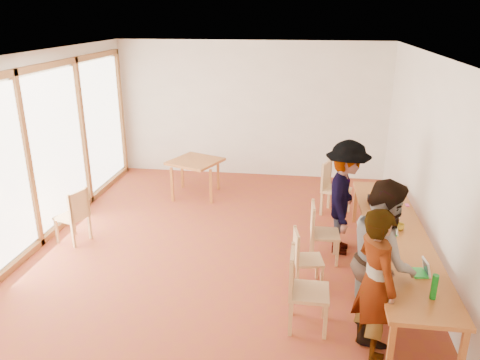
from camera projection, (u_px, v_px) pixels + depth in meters
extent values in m
plane|color=#993C25|center=(220.00, 258.00, 7.19)|extent=(8.00, 8.00, 0.00)
cube|color=white|center=(251.00, 110.00, 10.41)|extent=(6.00, 0.10, 3.00)
cube|color=white|center=(102.00, 359.00, 2.96)|extent=(6.00, 0.10, 3.00)
cube|color=white|center=(437.00, 175.00, 6.29)|extent=(0.10, 8.00, 3.00)
cube|color=white|center=(26.00, 157.00, 7.07)|extent=(0.10, 8.00, 3.00)
cube|color=white|center=(216.00, 56.00, 6.16)|extent=(6.00, 8.00, 0.04)
cube|color=#AC5D26|center=(396.00, 235.00, 6.32)|extent=(0.80, 4.00, 0.05)
cube|color=#AC5D26|center=(390.00, 352.00, 4.69)|extent=(0.06, 0.06, 0.70)
cube|color=#AC5D26|center=(355.00, 204.00, 8.30)|extent=(0.06, 0.06, 0.70)
cube|color=#AC5D26|center=(461.00, 359.00, 4.60)|extent=(0.06, 0.06, 0.70)
cube|color=#AC5D26|center=(395.00, 206.00, 8.21)|extent=(0.06, 0.06, 0.70)
cube|color=#AC5D26|center=(195.00, 161.00, 9.41)|extent=(0.90, 0.90, 0.05)
cube|color=#AC5D26|center=(172.00, 185.00, 9.22)|extent=(0.05, 0.05, 0.70)
cube|color=#AC5D26|center=(182.00, 172.00, 9.95)|extent=(0.05, 0.05, 0.70)
cube|color=#AC5D26|center=(211.00, 186.00, 9.12)|extent=(0.05, 0.05, 0.70)
cube|color=#AC5D26|center=(218.00, 174.00, 9.85)|extent=(0.05, 0.05, 0.70)
cube|color=tan|center=(309.00, 292.00, 5.47)|extent=(0.47, 0.47, 0.04)
cube|color=tan|center=(292.00, 271.00, 5.41)|extent=(0.05, 0.46, 0.49)
cube|color=tan|center=(308.00, 260.00, 6.34)|extent=(0.44, 0.44, 0.04)
cube|color=tan|center=(296.00, 246.00, 6.26)|extent=(0.10, 0.38, 0.40)
cube|color=tan|center=(325.00, 234.00, 6.99)|extent=(0.44, 0.44, 0.04)
cube|color=tan|center=(313.00, 219.00, 6.93)|extent=(0.06, 0.42, 0.44)
cube|color=tan|center=(336.00, 190.00, 8.60)|extent=(0.60, 0.60, 0.04)
cube|color=tan|center=(326.00, 175.00, 8.61)|extent=(0.21, 0.44, 0.48)
cube|color=tan|center=(72.00, 217.00, 7.58)|extent=(0.54, 0.54, 0.04)
cube|color=tan|center=(79.00, 205.00, 7.42)|extent=(0.18, 0.41, 0.44)
imported|color=gray|center=(375.00, 283.00, 4.96)|extent=(0.63, 0.74, 1.72)
imported|color=gray|center=(382.00, 258.00, 5.28)|extent=(0.72, 0.92, 1.88)
imported|color=gray|center=(345.00, 198.00, 7.12)|extent=(0.82, 1.24, 1.79)
cube|color=green|center=(419.00, 273.00, 5.33)|extent=(0.18, 0.23, 0.02)
cube|color=white|center=(426.00, 267.00, 5.30)|extent=(0.08, 0.20, 0.18)
cube|color=green|center=(387.00, 232.00, 6.30)|extent=(0.22, 0.27, 0.02)
cube|color=white|center=(394.00, 226.00, 6.28)|extent=(0.12, 0.22, 0.19)
cube|color=green|center=(391.00, 218.00, 6.73)|extent=(0.22, 0.25, 0.02)
cube|color=white|center=(397.00, 215.00, 6.67)|extent=(0.13, 0.20, 0.18)
imported|color=gold|center=(400.00, 227.00, 6.38)|extent=(0.13, 0.13, 0.09)
cylinder|color=#127A1C|center=(434.00, 287.00, 4.83)|extent=(0.07, 0.07, 0.28)
cylinder|color=silver|center=(374.00, 228.00, 6.36)|extent=(0.07, 0.07, 0.09)
cylinder|color=white|center=(384.00, 208.00, 7.05)|extent=(0.08, 0.08, 0.06)
cube|color=#E54198|center=(407.00, 205.00, 7.20)|extent=(0.05, 0.10, 0.01)
cube|color=black|center=(374.00, 200.00, 7.30)|extent=(0.16, 0.26, 0.09)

